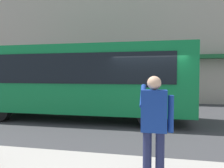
# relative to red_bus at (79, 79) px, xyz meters

# --- Properties ---
(ground_plane) EXTENTS (60.00, 60.00, 0.00)m
(ground_plane) POSITION_rel_red_bus_xyz_m (-2.92, 0.49, -1.68)
(ground_plane) COLOR #38383A
(building_facade_far) EXTENTS (28.00, 1.55, 12.00)m
(building_facade_far) POSITION_rel_red_bus_xyz_m (-2.94, -6.31, 4.30)
(building_facade_far) COLOR #A89E8E
(building_facade_far) RESTS_ON ground_plane
(red_bus) EXTENTS (9.05, 2.54, 3.08)m
(red_bus) POSITION_rel_red_bus_xyz_m (0.00, 0.00, 0.00)
(red_bus) COLOR #0F7238
(red_bus) RESTS_ON ground_plane
(pedestrian_photographer) EXTENTS (0.53, 0.52, 1.70)m
(pedestrian_photographer) POSITION_rel_red_bus_xyz_m (-3.09, 5.01, -0.54)
(pedestrian_photographer) COLOR #1E2347
(pedestrian_photographer) RESTS_ON sidewalk_curb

